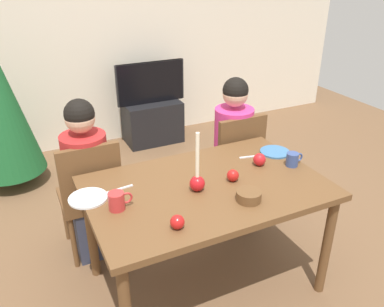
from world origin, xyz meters
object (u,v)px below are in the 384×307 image
(chair_right, at_px, (234,160))
(plate_left, at_px, (88,198))
(person_right_child, at_px, (232,151))
(mug_right, at_px, (293,159))
(apple_by_left_plate, at_px, (177,222))
(apple_by_right_mug, at_px, (259,159))
(plate_right, at_px, (275,152))
(mug_left, at_px, (117,201))
(apple_near_candle, at_px, (233,175))
(candle_centerpiece, at_px, (197,179))
(chair_left, at_px, (91,193))
(tv_stand, at_px, (153,122))
(dining_table, at_px, (206,197))
(bowl_walnuts, at_px, (249,196))
(tv, at_px, (151,83))
(person_left_child, at_px, (89,183))

(chair_right, relative_size, plate_left, 4.17)
(chair_right, xyz_separation_m, person_right_child, (0.00, 0.03, 0.06))
(mug_right, relative_size, apple_by_left_plate, 1.65)
(chair_right, relative_size, apple_by_right_mug, 11.03)
(person_right_child, bearing_deg, plate_right, -82.97)
(mug_left, relative_size, apple_near_candle, 1.82)
(candle_centerpiece, height_order, apple_by_left_plate, candle_centerpiece)
(candle_centerpiece, bearing_deg, chair_left, 128.33)
(plate_right, xyz_separation_m, mug_left, (-1.17, -0.19, 0.04))
(tv_stand, relative_size, apple_by_right_mug, 7.84)
(dining_table, relative_size, mug_right, 11.59)
(person_right_child, distance_m, bowl_walnuts, 1.01)
(apple_near_candle, bearing_deg, plate_left, 168.14)
(chair_right, distance_m, apple_near_candle, 0.80)
(person_right_child, height_order, apple_by_right_mug, person_right_child)
(plate_right, relative_size, mug_right, 1.69)
(candle_centerpiece, bearing_deg, plate_left, 163.06)
(chair_right, xyz_separation_m, tv, (-0.07, 1.69, 0.20))
(chair_left, xyz_separation_m, tv_stand, (1.07, 1.69, -0.27))
(apple_by_left_plate, xyz_separation_m, apple_by_right_mug, (0.74, 0.38, 0.00))
(tv, bearing_deg, mug_left, -114.17)
(chair_left, bearing_deg, apple_near_candle, -40.28)
(apple_by_left_plate, bearing_deg, plate_left, 126.89)
(candle_centerpiece, bearing_deg, tv, 76.20)
(person_left_child, height_order, person_right_child, same)
(candle_centerpiece, bearing_deg, mug_right, 0.57)
(person_right_child, distance_m, apple_by_right_mug, 0.62)
(person_right_child, distance_m, apple_near_candle, 0.80)
(candle_centerpiece, distance_m, apple_near_candle, 0.24)
(tv_stand, xyz_separation_m, mug_left, (-1.04, -2.31, 0.56))
(dining_table, distance_m, chair_right, 0.85)
(dining_table, distance_m, person_left_child, 0.87)
(chair_right, bearing_deg, plate_right, -82.44)
(person_left_child, relative_size, apple_by_left_plate, 16.05)
(person_right_child, xyz_separation_m, apple_near_candle, (-0.40, -0.66, 0.22))
(chair_left, xyz_separation_m, plate_right, (1.20, -0.42, 0.24))
(person_right_child, relative_size, apple_by_right_mug, 14.36)
(mug_left, bearing_deg, plate_left, 126.68)
(candle_centerpiece, bearing_deg, bowl_walnuts, -46.14)
(apple_by_right_mug, bearing_deg, bowl_walnuts, -132.03)
(dining_table, distance_m, tv_stand, 2.39)
(mug_left, bearing_deg, apple_by_right_mug, 5.27)
(plate_right, height_order, apple_near_candle, apple_near_candle)
(tv_stand, bearing_deg, candle_centerpiece, -103.80)
(chair_right, xyz_separation_m, plate_left, (-1.23, -0.45, 0.24))
(chair_left, height_order, apple_by_right_mug, chair_left)
(person_left_child, bearing_deg, chair_right, -1.62)
(mug_left, height_order, apple_near_candle, mug_left)
(mug_right, bearing_deg, plate_right, 86.28)
(tv, xyz_separation_m, bowl_walnuts, (-0.36, -2.54, 0.07))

